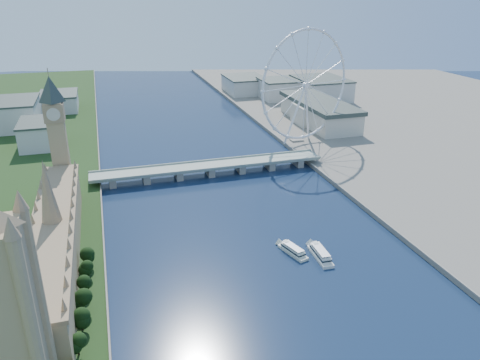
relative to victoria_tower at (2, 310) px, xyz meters
name	(u,v)px	position (x,y,z in m)	size (l,w,h in m)	color
victoria_tower	(2,310)	(0.00, 0.00, 0.00)	(28.16, 28.16, 112.00)	tan
parliament_range	(56,242)	(7.00, 115.00, -36.01)	(24.00, 200.00, 70.00)	tan
big_ben	(56,123)	(7.00, 223.00, 12.08)	(20.02, 20.02, 110.00)	tan
westminster_bridge	(210,168)	(135.00, 245.00, -47.86)	(220.00, 22.00, 9.50)	gray
london_eye	(306,86)	(254.98, 300.08, 13.03)	(113.60, 39.12, 124.30)	silver
county_hall	(318,125)	(310.00, 375.00, -54.49)	(54.00, 144.00, 35.00)	beige
city_skyline	(195,97)	(174.22, 505.08, -37.53)	(505.00, 280.00, 32.00)	beige
tour_boat_near	(293,253)	(155.31, 88.61, -54.49)	(7.09, 27.85, 6.13)	silver
tour_boat_far	(320,258)	(170.59, 78.57, -54.49)	(7.96, 31.07, 6.88)	silver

